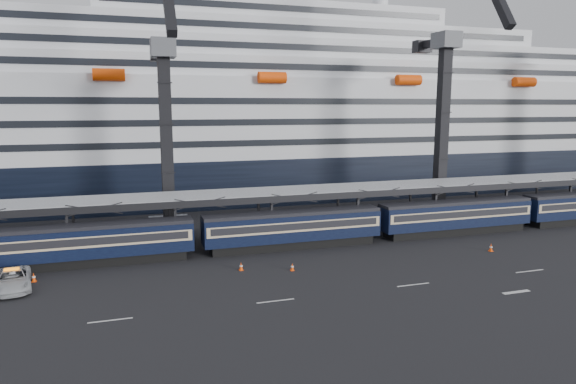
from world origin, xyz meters
The scene contains 12 objects.
ground centered at (0.00, 0.00, 0.00)m, with size 260.00×260.00×0.00m, color black.
lane_markings centered at (8.15, -5.23, 0.01)m, with size 111.00×4.27×0.02m.
train centered at (-4.65, 10.00, 2.20)m, with size 133.05×3.00×4.05m.
canopy centered at (0.00, 14.00, 5.25)m, with size 130.00×6.25×5.53m.
cruise_ship centered at (-1.08, 45.99, 12.34)m, with size 214.09×28.84×34.00m.
crane_dark_near centered at (-20.00, 18.59, 11.93)m, with size 4.50×17.75×35.08m.
crane_dark_mid centered at (15.00, 17.59, 13.36)m, with size 4.50×18.24×39.64m.
pickup_truck centered at (-33.71, 4.92, 0.82)m, with size 2.71×5.87×1.63m, color #ADB0B4.
traffic_cone_b centered at (-32.40, 6.44, 0.40)m, with size 0.40×0.40×0.81m.
traffic_cone_c centered at (-14.90, 4.15, 0.38)m, with size 0.39×0.39×0.78m.
traffic_cone_d centered at (-10.48, 2.67, 0.35)m, with size 0.36×0.36×0.72m.
traffic_cone_e centered at (11.01, 2.50, 0.41)m, with size 0.42×0.42×0.83m.
Camera 1 is at (-24.36, -39.94, 14.73)m, focal length 32.00 mm.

